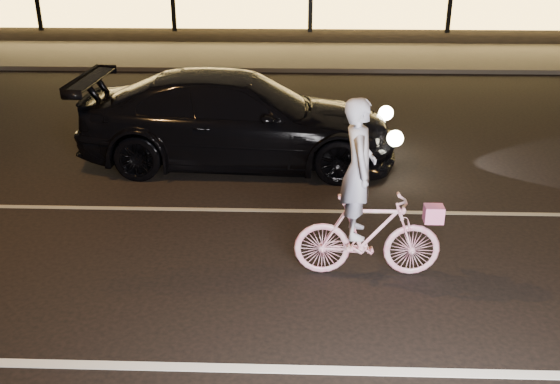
{
  "coord_description": "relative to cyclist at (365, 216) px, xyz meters",
  "views": [
    {
      "loc": [
        -0.27,
        -6.21,
        3.88
      ],
      "look_at": [
        -0.51,
        0.6,
        0.91
      ],
      "focal_mm": 40.0,
      "sensor_mm": 36.0,
      "label": 1
    }
  ],
  "objects": [
    {
      "name": "sedan",
      "position": [
        -1.82,
        3.73,
        0.01
      ],
      "size": [
        5.42,
        2.28,
        1.56
      ],
      "rotation": [
        0.0,
        0.0,
        1.55
      ],
      "color": "black",
      "rests_on": "ground"
    },
    {
      "name": "lane_stripe_near",
      "position": [
        -0.49,
        -1.77,
        -0.76
      ],
      "size": [
        60.0,
        0.12,
        0.01
      ],
      "primitive_type": "cube",
      "color": "silver",
      "rests_on": "ground"
    },
    {
      "name": "sidewalk",
      "position": [
        -0.49,
        12.73,
        -0.71
      ],
      "size": [
        30.0,
        4.0,
        0.12
      ],
      "primitive_type": "cube",
      "color": "#383533",
      "rests_on": "ground"
    },
    {
      "name": "cyclist",
      "position": [
        0.0,
        0.0,
        0.0
      ],
      "size": [
        1.71,
        0.59,
        2.16
      ],
      "rotation": [
        0.0,
        0.0,
        1.57
      ],
      "color": "#DC4677",
      "rests_on": "ground"
    },
    {
      "name": "ground",
      "position": [
        -0.49,
        -0.27,
        -0.77
      ],
      "size": [
        90.0,
        90.0,
        0.0
      ],
      "primitive_type": "plane",
      "color": "black",
      "rests_on": "ground"
    },
    {
      "name": "lane_stripe_far",
      "position": [
        -0.49,
        1.73,
        -0.76
      ],
      "size": [
        60.0,
        0.1,
        0.01
      ],
      "primitive_type": "cube",
      "color": "gray",
      "rests_on": "ground"
    }
  ]
}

